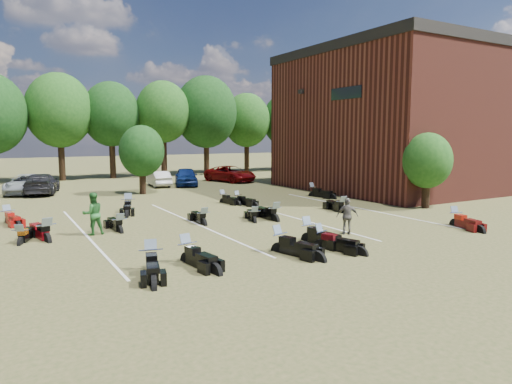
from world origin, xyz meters
TOP-DOWN VIEW (x-y plane):
  - ground at (0.00, 0.00)m, footprint 160.00×160.00m
  - car_2 at (-9.24, 19.76)m, footprint 3.68×5.53m
  - car_3 at (-8.33, 19.10)m, footprint 3.10×5.41m
  - car_4 at (2.73, 19.16)m, footprint 3.10×4.77m
  - car_5 at (0.56, 19.80)m, footprint 1.65×3.94m
  - car_6 at (7.41, 20.21)m, footprint 3.78×5.67m
  - car_7 at (15.29, 19.89)m, footprint 3.52×4.99m
  - person_green at (-7.69, 3.02)m, footprint 0.94×0.76m
  - person_grey at (1.73, -2.25)m, footprint 0.96×0.84m
  - motorcycle_1 at (-5.80, -2.95)m, footprint 1.10×2.43m
  - motorcycle_2 at (-7.10, -3.25)m, footprint 1.33×2.49m
  - motorcycle_3 at (-2.41, -3.34)m, footprint 1.39×2.53m
  - motorcycle_4 at (-0.50, -2.51)m, footprint 1.00×2.52m
  - motorcycle_5 at (-0.72, -3.61)m, footprint 1.42×2.38m
  - motorcycle_6 at (7.38, -3.33)m, footprint 1.28×2.36m
  - motorcycle_7 at (-9.54, 2.59)m, footprint 1.28×2.57m
  - motorcycle_8 at (-10.47, 2.61)m, footprint 1.28×2.11m
  - motorcycle_9 at (-6.61, 2.91)m, footprint 0.80×2.17m
  - motorcycle_10 at (-0.38, 2.04)m, footprint 1.24×2.09m
  - motorcycle_11 at (-2.77, 2.67)m, footprint 0.79×2.15m
  - motorcycle_12 at (0.66, 1.82)m, footprint 0.78×2.41m
  - motorcycle_13 at (5.14, 2.07)m, footprint 1.19×2.41m
  - motorcycle_15 at (-10.78, 7.82)m, footprint 1.20×2.27m
  - motorcycle_16 at (-4.86, 8.34)m, footprint 1.47×2.61m
  - motorcycle_18 at (1.64, 7.65)m, footprint 1.17×2.18m
  - motorcycle_19 at (1.12, 8.66)m, footprint 1.05×2.13m
  - motorcycle_20 at (7.83, 8.29)m, footprint 1.25×2.48m
  - brick_building at (22.00, 9.00)m, footprint 25.40×15.20m
  - tree_line at (-1.00, 29.00)m, footprint 56.00×6.00m
  - young_tree_near_building at (10.50, 1.00)m, footprint 2.80×2.80m
  - young_tree_midfield at (-2.00, 15.50)m, footprint 3.20×3.20m
  - parking_lines at (-3.00, 3.00)m, footprint 20.10×14.00m

SIDE VIEW (x-z plane):
  - ground at x=0.00m, z-range 0.00..0.00m
  - motorcycle_1 at x=-5.80m, z-range -0.65..0.65m
  - motorcycle_2 at x=-7.10m, z-range -0.66..0.66m
  - motorcycle_3 at x=-2.41m, z-range -0.67..0.67m
  - motorcycle_4 at x=-0.50m, z-range -0.68..0.68m
  - motorcycle_5 at x=-0.72m, z-range -0.63..0.63m
  - motorcycle_6 at x=7.38m, z-range -0.63..0.63m
  - motorcycle_7 at x=-9.54m, z-range -0.69..0.69m
  - motorcycle_8 at x=-10.47m, z-range -0.56..0.56m
  - motorcycle_9 at x=-6.61m, z-range -0.59..0.59m
  - motorcycle_10 at x=-0.38m, z-range -0.56..0.56m
  - motorcycle_11 at x=-2.77m, z-range -0.59..0.59m
  - motorcycle_12 at x=0.66m, z-range -0.67..0.67m
  - motorcycle_13 at x=5.14m, z-range -0.64..0.64m
  - motorcycle_15 at x=-10.78m, z-range -0.61..0.61m
  - motorcycle_16 at x=-4.86m, z-range -0.69..0.69m
  - motorcycle_18 at x=1.64m, z-range -0.58..0.58m
  - motorcycle_19 at x=1.12m, z-range -0.57..0.57m
  - motorcycle_20 at x=7.83m, z-range -0.66..0.66m
  - parking_lines at x=-3.00m, z-range 0.00..0.01m
  - car_5 at x=0.56m, z-range 0.00..1.27m
  - car_7 at x=15.29m, z-range 0.00..1.34m
  - car_2 at x=-9.24m, z-range 0.00..1.41m
  - car_6 at x=7.41m, z-range 0.00..1.45m
  - car_3 at x=-8.33m, z-range 0.00..1.47m
  - car_4 at x=2.73m, z-range 0.00..1.51m
  - person_grey at x=1.73m, z-range 0.00..1.56m
  - person_green at x=-7.69m, z-range 0.00..1.81m
  - young_tree_near_building at x=10.50m, z-range 0.67..4.83m
  - young_tree_midfield at x=-2.00m, z-range 0.74..5.44m
  - brick_building at x=22.00m, z-range 0.01..10.71m
  - tree_line at x=-1.00m, z-range 1.42..11.20m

